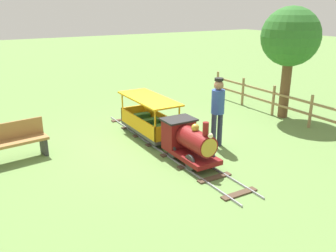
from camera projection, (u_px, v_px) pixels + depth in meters
ground_plane at (158, 142)px, 8.71m from camera, size 60.00×60.00×0.00m
track at (167, 147)px, 8.36m from camera, size 0.73×5.70×0.04m
locomotive at (188, 140)px, 7.51m from camera, size 0.69×1.44×1.00m
passenger_car at (149, 120)px, 8.96m from camera, size 0.79×2.00×0.97m
conductor_person at (218, 107)px, 8.19m from camera, size 0.30×0.30×1.62m
park_bench at (15, 142)px, 7.61m from camera, size 1.34×0.56×0.82m
oak_tree_near at (290, 38)px, 9.96m from camera, size 1.64×1.64×3.14m
fence_section at (291, 105)px, 10.16m from camera, size 0.08×6.78×0.90m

